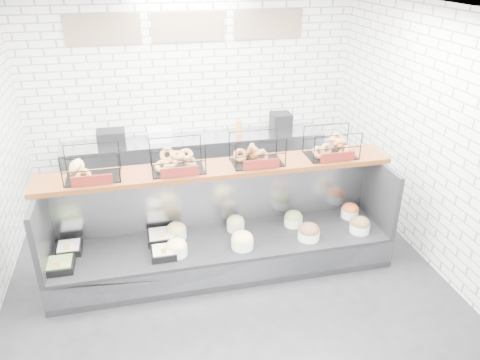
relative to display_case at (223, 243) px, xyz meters
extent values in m
plane|color=black|center=(-0.01, -0.34, -0.33)|extent=(5.50, 5.50, 0.00)
cube|color=white|center=(-0.01, 2.41, 1.17)|extent=(5.00, 0.02, 3.00)
cube|color=white|center=(2.49, -0.34, 1.17)|extent=(0.02, 5.50, 3.00)
cube|color=white|center=(-0.01, -0.34, 2.67)|extent=(5.00, 5.50, 0.02)
cube|color=gray|center=(-1.21, 2.38, 2.17)|extent=(1.05, 0.03, 0.42)
cube|color=gray|center=(-0.01, 2.38, 2.17)|extent=(1.05, 0.03, 0.42)
cube|color=gray|center=(1.19, 2.38, 2.17)|extent=(1.05, 0.03, 0.42)
cube|color=black|center=(-0.01, -0.04, -0.13)|extent=(4.00, 0.90, 0.40)
cube|color=#93969B|center=(-0.01, -0.48, -0.11)|extent=(4.00, 0.03, 0.28)
cube|color=#93969B|center=(-0.01, 0.37, 0.47)|extent=(4.00, 0.08, 0.80)
cube|color=black|center=(-1.98, -0.04, 0.47)|extent=(0.06, 0.90, 0.80)
cube|color=black|center=(1.96, -0.04, 0.47)|extent=(0.06, 0.90, 0.80)
cube|color=black|center=(-1.83, -0.21, 0.11)|extent=(0.30, 0.30, 0.08)
cube|color=#6F9149|center=(-1.83, -0.21, 0.15)|extent=(0.26, 0.26, 0.04)
cube|color=#F8C256|center=(-1.83, -0.31, 0.20)|extent=(0.06, 0.01, 0.08)
cube|color=black|center=(-1.77, 0.10, 0.11)|extent=(0.28, 0.28, 0.08)
cube|color=white|center=(-1.77, 0.10, 0.15)|extent=(0.23, 0.23, 0.04)
cube|color=#F8C256|center=(-1.77, 0.00, 0.20)|extent=(0.06, 0.01, 0.08)
cube|color=black|center=(-0.72, -0.22, 0.11)|extent=(0.28, 0.28, 0.08)
cube|color=silver|center=(-0.72, -0.22, 0.15)|extent=(0.24, 0.24, 0.04)
cube|color=#F8C256|center=(-0.72, -0.32, 0.20)|extent=(0.06, 0.01, 0.08)
cube|color=black|center=(-0.73, 0.12, 0.11)|extent=(0.32, 0.32, 0.08)
cube|color=white|center=(-0.73, 0.12, 0.15)|extent=(0.27, 0.27, 0.04)
cube|color=#F8C256|center=(-0.73, 0.01, 0.20)|extent=(0.06, 0.01, 0.08)
cylinder|color=white|center=(-0.58, -0.22, 0.13)|extent=(0.24, 0.24, 0.11)
ellipsoid|color=#F5DD7D|center=(-0.58, -0.22, 0.19)|extent=(0.24, 0.24, 0.17)
cylinder|color=white|center=(-0.54, 0.13, 0.13)|extent=(0.24, 0.24, 0.11)
ellipsoid|color=#D8B76E|center=(-0.54, 0.13, 0.19)|extent=(0.24, 0.24, 0.16)
cylinder|color=white|center=(0.18, -0.25, 0.13)|extent=(0.26, 0.26, 0.11)
ellipsoid|color=#EBD078|center=(0.18, -0.25, 0.19)|extent=(0.25, 0.25, 0.18)
cylinder|color=white|center=(0.18, 0.15, 0.13)|extent=(0.22, 0.22, 0.11)
ellipsoid|color=#D9C285|center=(0.18, 0.15, 0.19)|extent=(0.22, 0.22, 0.15)
cylinder|color=white|center=(0.99, -0.25, 0.13)|extent=(0.26, 0.26, 0.11)
ellipsoid|color=brown|center=(0.99, -0.25, 0.19)|extent=(0.25, 0.25, 0.18)
cylinder|color=white|center=(0.91, 0.09, 0.13)|extent=(0.23, 0.23, 0.11)
ellipsoid|color=olive|center=(0.91, 0.09, 0.19)|extent=(0.22, 0.22, 0.16)
cylinder|color=white|center=(1.65, -0.24, 0.13)|extent=(0.25, 0.25, 0.11)
ellipsoid|color=brown|center=(1.65, -0.24, 0.19)|extent=(0.24, 0.24, 0.17)
cylinder|color=white|center=(1.68, 0.12, 0.13)|extent=(0.22, 0.22, 0.11)
ellipsoid|color=#D25E2C|center=(1.68, 0.12, 0.19)|extent=(0.22, 0.22, 0.15)
cube|color=#4B2410|center=(-0.01, 0.18, 0.90)|extent=(4.10, 0.50, 0.06)
cube|color=black|center=(-1.39, 0.18, 1.10)|extent=(0.60, 0.38, 0.34)
cube|color=#601711|center=(-1.39, -0.03, 1.00)|extent=(0.42, 0.02, 0.11)
cube|color=black|center=(-0.47, 0.18, 1.10)|extent=(0.60, 0.38, 0.34)
cube|color=#601711|center=(-0.47, -0.03, 1.00)|extent=(0.42, 0.02, 0.11)
cube|color=black|center=(0.45, 0.18, 1.10)|extent=(0.60, 0.38, 0.34)
cube|color=#601711|center=(0.45, -0.03, 1.00)|extent=(0.42, 0.02, 0.11)
cube|color=black|center=(1.37, 0.18, 1.10)|extent=(0.60, 0.38, 0.34)
cube|color=#601711|center=(1.37, -0.03, 1.00)|extent=(0.42, 0.02, 0.11)
cube|color=#93969B|center=(-0.01, 2.09, 0.12)|extent=(4.00, 0.60, 0.90)
cube|color=black|center=(-1.26, 2.03, 0.69)|extent=(0.40, 0.30, 0.24)
cube|color=silver|center=(-0.55, 2.12, 0.66)|extent=(0.35, 0.28, 0.18)
cylinder|color=orange|center=(0.67, 2.11, 0.68)|extent=(0.09, 0.09, 0.22)
cube|color=black|center=(1.35, 2.07, 0.72)|extent=(0.30, 0.30, 0.30)
camera|label=1|loc=(-0.86, -4.65, 3.15)|focal=35.00mm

